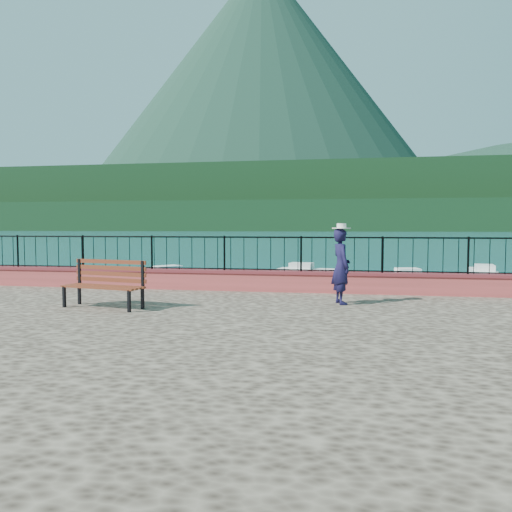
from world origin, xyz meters
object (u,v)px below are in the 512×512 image
(boat_2, at_px, (417,275))
(boat_5, at_px, (483,270))
(person, at_px, (341,266))
(boat_3, at_px, (177,271))
(boat_1, at_px, (456,283))
(boat_4, at_px, (311,269))
(park_bench, at_px, (104,294))
(boat_0, at_px, (159,285))

(boat_2, height_order, boat_5, same)
(person, distance_m, boat_2, 16.54)
(boat_3, bearing_deg, boat_5, -38.62)
(boat_1, height_order, boat_2, same)
(boat_4, bearing_deg, boat_1, -29.57)
(park_bench, bearing_deg, person, 27.89)
(boat_1, xyz_separation_m, boat_5, (3.03, 7.30, 0.00))
(park_bench, height_order, boat_4, park_bench)
(boat_0, distance_m, boat_4, 11.21)
(boat_2, bearing_deg, boat_3, 170.29)
(boat_3, bearing_deg, boat_0, -129.49)
(park_bench, bearing_deg, boat_5, 69.51)
(boat_4, xyz_separation_m, boat_5, (10.28, 1.20, 0.00))
(boat_1, height_order, boat_5, same)
(park_bench, height_order, boat_0, park_bench)
(boat_0, distance_m, boat_3, 6.51)
(person, xyz_separation_m, boat_1, (5.21, 12.63, -1.69))
(boat_1, distance_m, boat_4, 9.47)
(boat_5, bearing_deg, boat_0, 130.87)
(boat_0, bearing_deg, park_bench, -83.67)
(park_bench, xyz_separation_m, boat_5, (13.49, 21.46, -1.12))
(boat_0, distance_m, boat_1, 13.82)
(park_bench, bearing_deg, boat_1, 65.21)
(boat_3, relative_size, boat_5, 1.03)
(park_bench, distance_m, boat_0, 11.36)
(person, bearing_deg, boat_4, -14.07)
(boat_0, relative_size, boat_1, 1.00)
(boat_0, bearing_deg, boat_1, 4.69)
(boat_2, bearing_deg, park_bench, -128.30)
(boat_4, bearing_deg, park_bench, -88.50)
(boat_0, xyz_separation_m, boat_1, (13.43, 3.25, 0.00))
(person, distance_m, boat_5, 21.63)
(boat_4, height_order, boat_5, same)
(park_bench, xyz_separation_m, boat_2, (9.13, 17.52, -1.12))
(park_bench, distance_m, boat_5, 25.37)
(park_bench, height_order, boat_2, park_bench)
(boat_2, xyz_separation_m, boat_4, (-5.93, 2.74, 0.00))
(park_bench, height_order, person, person)
(boat_0, distance_m, boat_2, 13.79)
(boat_1, relative_size, boat_4, 0.95)
(park_bench, bearing_deg, boat_2, 74.13)
(person, height_order, boat_5, person)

